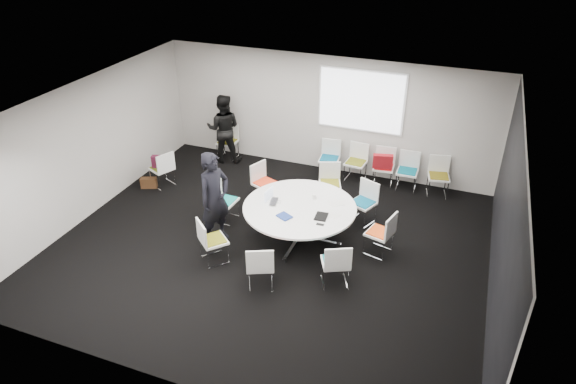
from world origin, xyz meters
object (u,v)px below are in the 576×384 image
(chair_back_a, at_px, (329,165))
(chair_ring_e, at_px, (225,208))
(person_main, at_px, (215,198))
(cup, at_px, (314,196))
(chair_back_d, at_px, (406,178))
(person_back, at_px, (224,129))
(chair_ring_d, at_px, (265,190))
(chair_ring_b, at_px, (363,210))
(chair_ring_g, at_px, (260,273))
(laptop, at_px, (276,202))
(chair_ring_f, at_px, (213,248))
(chair_back_e, at_px, (438,183))
(brown_bag, at_px, (149,183))
(conference_table, at_px, (300,215))
(chair_back_b, at_px, (355,169))
(chair_ring_a, at_px, (379,241))
(chair_back_c, at_px, (383,174))
(maroon_bag, at_px, (161,162))
(chair_person_back, at_px, (228,148))
(chair_ring_h, at_px, (335,271))
(chair_ring_c, at_px, (330,191))
(chair_spare_left, at_px, (163,175))

(chair_back_a, bearing_deg, chair_ring_e, 55.71)
(person_main, relative_size, cup, 20.76)
(chair_back_d, height_order, person_back, person_back)
(chair_ring_d, height_order, cup, chair_ring_d)
(chair_ring_b, height_order, chair_back_a, same)
(chair_ring_e, xyz_separation_m, chair_ring_g, (1.53, -1.68, 0.00))
(laptop, bearing_deg, chair_ring_f, 137.66)
(chair_back_e, relative_size, brown_bag, 2.44)
(conference_table, xyz_separation_m, chair_back_b, (0.42, 2.76, -0.26))
(chair_ring_a, xyz_separation_m, chair_ring_e, (-3.23, 0.01, 0.00))
(chair_back_c, bearing_deg, chair_back_a, -2.37)
(chair_ring_f, relative_size, maroon_bag, 2.20)
(chair_person_back, xyz_separation_m, cup, (3.10, -2.38, 0.50))
(chair_ring_f, height_order, chair_back_d, same)
(chair_ring_b, relative_size, chair_person_back, 1.00)
(cup, bearing_deg, chair_ring_h, -59.19)
(chair_ring_c, height_order, person_back, person_back)
(chair_ring_e, distance_m, chair_back_d, 4.22)
(chair_ring_f, relative_size, chair_ring_h, 1.00)
(chair_ring_f, distance_m, chair_back_a, 4.09)
(chair_ring_c, distance_m, chair_back_a, 1.22)
(chair_ring_h, distance_m, person_main, 2.64)
(chair_ring_h, bearing_deg, cup, 95.04)
(person_main, bearing_deg, chair_spare_left, 76.44)
(chair_back_e, bearing_deg, chair_spare_left, 5.59)
(maroon_bag, height_order, brown_bag, maroon_bag)
(chair_back_c, height_order, chair_back_e, same)
(chair_ring_g, relative_size, chair_spare_left, 1.00)
(chair_ring_e, relative_size, laptop, 2.80)
(chair_ring_c, xyz_separation_m, brown_bag, (-4.09, -0.87, -0.16))
(chair_back_b, distance_m, chair_person_back, 3.35)
(chair_back_a, xyz_separation_m, chair_spare_left, (-3.44, -1.84, 0.00))
(chair_ring_f, bearing_deg, person_back, 155.24)
(chair_ring_d, bearing_deg, chair_back_a, 171.10)
(chair_back_e, bearing_deg, chair_ring_b, 41.07)
(conference_table, distance_m, chair_person_back, 4.04)
(chair_back_a, relative_size, cup, 9.78)
(chair_ring_f, bearing_deg, chair_spare_left, -179.73)
(conference_table, height_order, chair_ring_a, chair_ring_a)
(chair_ring_c, bearing_deg, chair_back_c, -147.91)
(laptop, distance_m, brown_bag, 3.60)
(chair_ring_d, distance_m, chair_ring_g, 2.87)
(chair_ring_g, distance_m, brown_bag, 4.44)
(chair_ring_e, height_order, chair_ring_g, same)
(chair_ring_b, xyz_separation_m, chair_person_back, (-3.94, 1.74, 0.00))
(chair_ring_h, relative_size, maroon_bag, 2.20)
(chair_ring_a, bearing_deg, chair_ring_c, 58.48)
(chair_ring_d, distance_m, chair_back_c, 2.82)
(chair_back_c, height_order, chair_person_back, same)
(chair_back_b, relative_size, brown_bag, 2.44)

